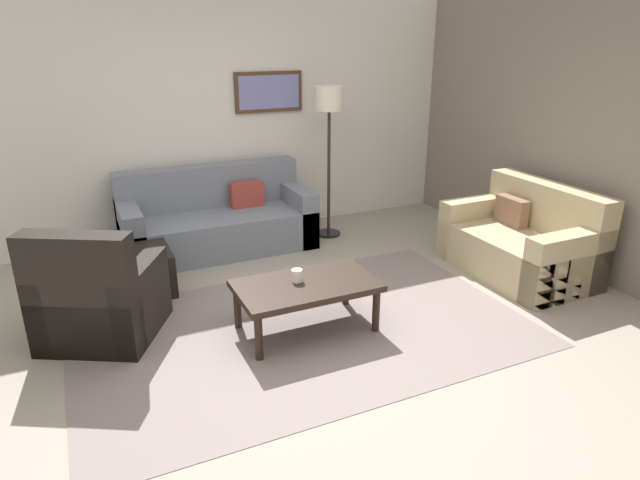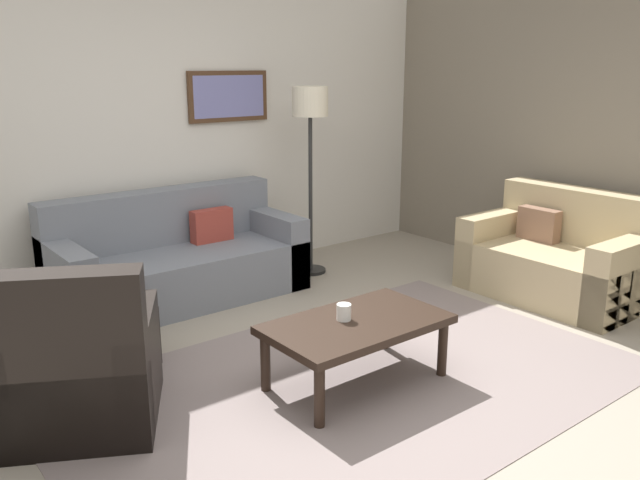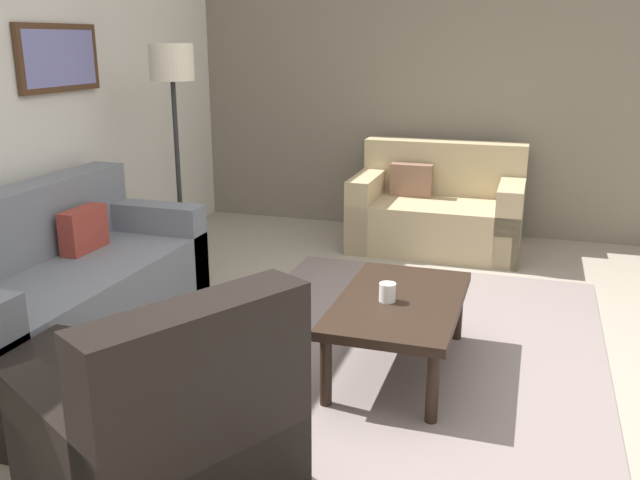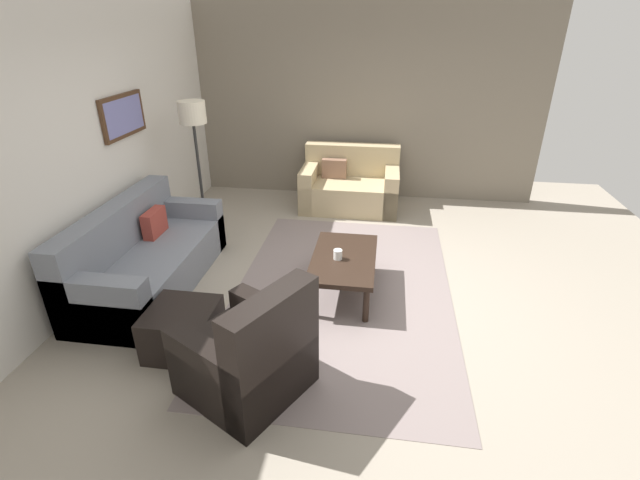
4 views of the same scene
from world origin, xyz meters
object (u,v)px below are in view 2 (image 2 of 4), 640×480
object	(u,v)px
couch_main	(175,262)
couch_loveseat	(561,260)
coffee_table	(357,328)
lamp_standing	(310,121)
framed_artwork	(229,96)
armchair_leather	(76,375)
ottoman	(102,333)
cup	(344,312)

from	to	relation	value
couch_main	couch_loveseat	distance (m)	3.24
coffee_table	lamp_standing	distance (m)	2.47
coffee_table	lamp_standing	world-z (taller)	lamp_standing
couch_loveseat	coffee_table	world-z (taller)	couch_loveseat
couch_loveseat	framed_artwork	xyz separation A→B (m)	(-1.77, 2.37, 1.32)
armchair_leather	framed_artwork	size ratio (longest dim) A/B	1.36
ottoman	lamp_standing	distance (m)	2.63
framed_artwork	cup	bearing A→B (deg)	-105.92
armchair_leather	cup	bearing A→B (deg)	-18.28
couch_main	cup	world-z (taller)	couch_main
ottoman	lamp_standing	xyz separation A→B (m)	(2.23, 0.67, 1.21)
couch_main	coffee_table	size ratio (longest dim) A/B	1.84
couch_main	coffee_table	world-z (taller)	couch_main
framed_artwork	lamp_standing	bearing A→B (deg)	-50.19
couch_loveseat	coffee_table	distance (m)	2.42
ottoman	framed_artwork	distance (m)	2.58
couch_main	ottoman	world-z (taller)	couch_main
armchair_leather	coffee_table	distance (m)	1.60
armchair_leather	couch_main	bearing A→B (deg)	49.52
couch_loveseat	armchair_leather	xyz separation A→B (m)	(-3.92, 0.39, 0.01)
couch_main	ottoman	distance (m)	1.27
couch_main	ottoman	xyz separation A→B (m)	(-0.94, -0.84, -0.10)
couch_loveseat	armchair_leather	distance (m)	3.94
framed_artwork	ottoman	bearing A→B (deg)	-144.43
coffee_table	cup	xyz separation A→B (m)	(-0.05, 0.06, 0.10)
lamp_standing	ottoman	bearing A→B (deg)	-163.30
cup	couch_loveseat	bearing A→B (deg)	1.98
couch_main	coffee_table	xyz separation A→B (m)	(0.16, -2.11, 0.06)
lamp_standing	coffee_table	bearing A→B (deg)	-120.37
cup	lamp_standing	xyz separation A→B (m)	(1.19, 1.87, 0.95)
coffee_table	framed_artwork	world-z (taller)	framed_artwork
couch_loveseat	lamp_standing	xyz separation A→B (m)	(-1.29, 1.79, 1.11)
armchair_leather	coffee_table	world-z (taller)	armchair_leather
armchair_leather	lamp_standing	world-z (taller)	lamp_standing
armchair_leather	cup	distance (m)	1.53
couch_loveseat	couch_main	bearing A→B (deg)	142.75
coffee_table	couch_main	bearing A→B (deg)	94.41
couch_main	couch_loveseat	world-z (taller)	same
cup	lamp_standing	size ratio (longest dim) A/B	0.06
couch_main	couch_loveseat	bearing A→B (deg)	-37.25
ottoman	cup	size ratio (longest dim) A/B	5.65
ottoman	armchair_leather	bearing A→B (deg)	-118.84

